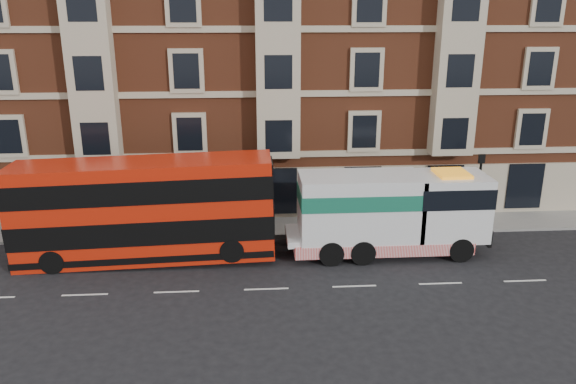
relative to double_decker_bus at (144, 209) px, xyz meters
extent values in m
plane|color=black|center=(5.83, -3.61, -2.70)|extent=(120.00, 120.00, 0.00)
cube|color=slate|center=(5.83, 3.89, -2.62)|extent=(90.00, 3.00, 0.15)
cube|color=brown|center=(6.33, 11.39, 6.30)|extent=(45.00, 12.00, 18.00)
cylinder|color=black|center=(-0.17, 2.59, -0.55)|extent=(0.14, 0.14, 4.00)
cube|color=black|center=(-0.17, 2.59, 1.55)|extent=(0.35, 0.15, 0.50)
cylinder|color=black|center=(17.83, 2.59, -0.55)|extent=(0.14, 0.14, 4.00)
cube|color=black|center=(17.83, 2.59, 1.55)|extent=(0.35, 0.15, 0.50)
cube|color=red|center=(0.00, 0.00, -0.07)|extent=(12.53, 2.80, 4.92)
cube|color=black|center=(0.00, 0.00, -0.79)|extent=(12.57, 2.86, 1.17)
cube|color=black|center=(0.00, 0.00, 1.22)|extent=(12.57, 2.86, 1.12)
cylinder|color=black|center=(-4.25, -1.26, -2.12)|extent=(1.16, 0.36, 1.16)
cylinder|color=black|center=(-4.25, 1.26, -2.12)|extent=(1.16, 0.36, 1.16)
cylinder|color=black|center=(4.25, -1.26, -1.78)|extent=(1.16, 0.36, 1.16)
cylinder|color=black|center=(4.25, 1.26, -1.78)|extent=(1.16, 0.36, 1.16)
cube|color=silver|center=(12.00, 0.00, -1.63)|extent=(10.07, 2.57, 0.34)
cube|color=silver|center=(15.24, 0.00, -0.18)|extent=(3.58, 2.80, 3.24)
cube|color=silver|center=(10.66, 0.00, -0.12)|extent=(6.04, 2.80, 3.24)
cube|color=#156249|center=(10.66, 0.00, 0.44)|extent=(6.10, 2.84, 0.78)
cube|color=red|center=(11.78, 0.00, -2.03)|extent=(8.95, 2.86, 0.62)
cylinder|color=black|center=(15.58, -1.26, -2.08)|extent=(1.23, 0.39, 1.23)
cylinder|color=black|center=(15.58, 1.26, -2.08)|extent=(1.23, 0.39, 1.23)
cylinder|color=black|center=(10.66, -1.26, -2.08)|extent=(1.23, 0.45, 1.23)
cylinder|color=black|center=(10.66, 1.26, -2.08)|extent=(1.23, 0.45, 1.23)
cylinder|color=black|center=(9.09, -1.26, -2.08)|extent=(1.23, 0.45, 1.23)
cylinder|color=black|center=(9.09, 1.26, -2.08)|extent=(1.23, 0.45, 1.23)
imported|color=#17262E|center=(0.20, 4.10, -1.66)|extent=(0.75, 0.61, 1.77)
camera|label=1|loc=(5.27, -26.29, 9.17)|focal=35.00mm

